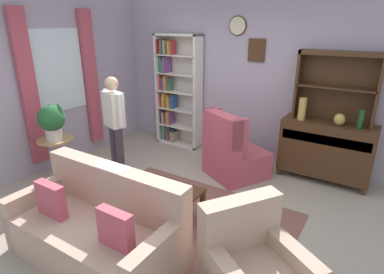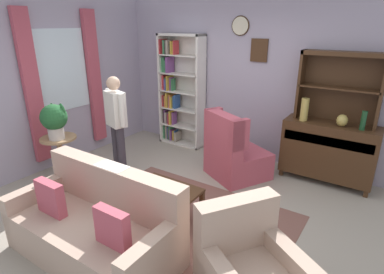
{
  "view_description": "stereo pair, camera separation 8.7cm",
  "coord_description": "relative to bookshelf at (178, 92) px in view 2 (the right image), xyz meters",
  "views": [
    {
      "loc": [
        2.05,
        -2.87,
        2.29
      ],
      "look_at": [
        0.1,
        0.2,
        0.95
      ],
      "focal_mm": 29.25,
      "sensor_mm": 36.0,
      "label": 1
    },
    {
      "loc": [
        2.12,
        -2.82,
        2.29
      ],
      "look_at": [
        0.1,
        0.2,
        0.95
      ],
      "focal_mm": 29.25,
      "sensor_mm": 36.0,
      "label": 2
    }
  ],
  "objects": [
    {
      "name": "area_rug",
      "position": [
        1.58,
        -2.24,
        -1.03
      ],
      "size": [
        2.6,
        2.11,
        0.01
      ],
      "primitive_type": "cube",
      "color": "brown",
      "rests_on": "ground_plane"
    },
    {
      "name": "potted_plant_large",
      "position": [
        -0.53,
        -2.29,
        -0.05
      ],
      "size": [
        0.38,
        0.38,
        0.52
      ],
      "color": "beige",
      "rests_on": "plant_stand"
    },
    {
      "name": "plant_stand",
      "position": [
        -0.58,
        -2.25,
        -0.61
      ],
      "size": [
        0.52,
        0.52,
        0.68
      ],
      "color": "#A87F56",
      "rests_on": "ground_plane"
    },
    {
      "name": "book_stack",
      "position": [
        1.38,
        -2.22,
        -0.58
      ],
      "size": [
        0.2,
        0.16,
        0.05
      ],
      "color": "#CC7233",
      "rests_on": "coffee_table"
    },
    {
      "name": "bottle_wine",
      "position": [
        3.19,
        -0.17,
        0.02
      ],
      "size": [
        0.07,
        0.07,
        0.27
      ],
      "primitive_type": "cylinder",
      "color": "#194223",
      "rests_on": "sideboard"
    },
    {
      "name": "wingback_chair",
      "position": [
        1.58,
        -0.74,
        -0.65
      ],
      "size": [
        1.07,
        1.07,
        1.05
      ],
      "color": "#B74C5B",
      "rests_on": "ground_plane"
    },
    {
      "name": "wall_left",
      "position": [
        -1.14,
        -1.9,
        0.37
      ],
      "size": [
        0.16,
        4.2,
        2.8
      ],
      "color": "#A399AD",
      "rests_on": "ground_plane"
    },
    {
      "name": "sideboard_hutch",
      "position": [
        2.8,
        0.03,
        0.53
      ],
      "size": [
        1.1,
        0.26,
        1.0
      ],
      "color": "#422816",
      "rests_on": "sideboard"
    },
    {
      "name": "coffee_table",
      "position": [
        1.41,
        -2.2,
        -0.68
      ],
      "size": [
        0.8,
        0.5,
        0.42
      ],
      "color": "#422816",
      "rests_on": "ground_plane"
    },
    {
      "name": "potted_plant_small",
      "position": [
        -0.31,
        -1.99,
        -0.87
      ],
      "size": [
        0.2,
        0.2,
        0.28
      ],
      "color": "beige",
      "rests_on": "ground_plane"
    },
    {
      "name": "sideboard",
      "position": [
        2.8,
        -0.08,
        -0.52
      ],
      "size": [
        1.3,
        0.45,
        0.92
      ],
      "color": "#422816",
      "rests_on": "ground_plane"
    },
    {
      "name": "wall_back",
      "position": [
        1.38,
        0.19,
        0.38
      ],
      "size": [
        5.0,
        0.09,
        2.8
      ],
      "color": "#A399AD",
      "rests_on": "ground_plane"
    },
    {
      "name": "couch_floral",
      "position": [
        1.2,
        -3.08,
        -0.72
      ],
      "size": [
        1.81,
        0.86,
        0.9
      ],
      "color": "tan",
      "rests_on": "ground_plane"
    },
    {
      "name": "vase_round",
      "position": [
        2.93,
        -0.15,
        -0.02
      ],
      "size": [
        0.15,
        0.15,
        0.17
      ],
      "primitive_type": "ellipsoid",
      "color": "tan",
      "rests_on": "sideboard"
    },
    {
      "name": "ground_plane",
      "position": [
        1.38,
        -1.94,
        -1.04
      ],
      "size": [
        5.4,
        4.6,
        0.02
      ],
      "primitive_type": "cube",
      "color": "#9E9384"
    },
    {
      "name": "bookshelf",
      "position": [
        0.0,
        0.0,
        0.0
      ],
      "size": [
        0.9,
        0.3,
        2.1
      ],
      "color": "silver",
      "rests_on": "ground_plane"
    },
    {
      "name": "person_reading",
      "position": [
        0.06,
        -1.66,
        -0.12
      ],
      "size": [
        0.52,
        0.3,
        1.56
      ],
      "color": "#38333D",
      "rests_on": "ground_plane"
    },
    {
      "name": "vase_tall",
      "position": [
        2.41,
        -0.16,
        0.06
      ],
      "size": [
        0.11,
        0.11,
        0.33
      ],
      "primitive_type": "cylinder",
      "color": "tan",
      "rests_on": "sideboard"
    }
  ]
}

